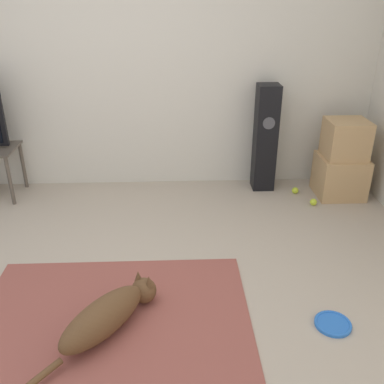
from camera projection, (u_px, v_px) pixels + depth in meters
ground_plane at (88, 314)px, 2.74m from camera, size 12.00×12.00×0.00m
wall_back at (113, 59)px, 4.09m from camera, size 8.00×0.06×2.55m
area_rug at (113, 317)px, 2.71m from camera, size 1.73×1.21×0.01m
dog at (109, 314)px, 2.56m from camera, size 0.64×0.79×0.24m
frisbee at (333, 324)px, 2.65m from camera, size 0.23×0.23×0.03m
cardboard_box_lower at (340, 176)px, 4.25m from camera, size 0.45×0.42×0.41m
cardboard_box_upper at (346, 139)px, 4.09m from camera, size 0.38×0.36×0.36m
floor_speaker at (265, 138)px, 4.27m from camera, size 0.21×0.22×1.07m
tennis_ball_by_boxes at (295, 190)px, 4.34m from camera, size 0.07×0.07×0.07m
tennis_ball_near_speaker at (313, 202)px, 4.11m from camera, size 0.07×0.07×0.07m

